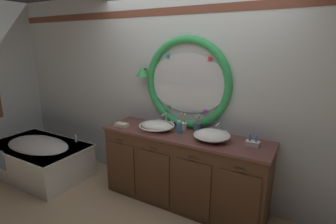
% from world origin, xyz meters
% --- Properties ---
extents(ground_plane, '(14.00, 14.00, 0.00)m').
position_xyz_m(ground_plane, '(0.00, 0.00, 0.00)').
color(ground_plane, tan).
extents(back_wall_assembly, '(6.40, 0.26, 2.60)m').
position_xyz_m(back_wall_assembly, '(-0.00, 0.58, 1.32)').
color(back_wall_assembly, silver).
rests_on(back_wall_assembly, ground_plane).
extents(vanity_counter, '(2.05, 0.59, 0.91)m').
position_xyz_m(vanity_counter, '(0.08, 0.27, 0.46)').
color(vanity_counter, brown).
rests_on(vanity_counter, ground_plane).
extents(bathtub, '(1.49, 0.88, 0.59)m').
position_xyz_m(bathtub, '(-2.11, -0.18, 0.30)').
color(bathtub, white).
rests_on(bathtub, ground_plane).
extents(sink_basin_left, '(0.44, 0.44, 0.11)m').
position_xyz_m(sink_basin_left, '(-0.28, 0.25, 0.96)').
color(sink_basin_left, white).
rests_on(sink_basin_left, vanity_counter).
extents(sink_basin_right, '(0.40, 0.40, 0.12)m').
position_xyz_m(sink_basin_right, '(0.44, 0.25, 0.97)').
color(sink_basin_right, white).
rests_on(sink_basin_right, vanity_counter).
extents(faucet_set_left, '(0.24, 0.13, 0.17)m').
position_xyz_m(faucet_set_left, '(-0.28, 0.47, 0.97)').
color(faucet_set_left, silver).
rests_on(faucet_set_left, vanity_counter).
extents(faucet_set_right, '(0.23, 0.14, 0.15)m').
position_xyz_m(faucet_set_right, '(0.44, 0.47, 0.97)').
color(faucet_set_right, silver).
rests_on(faucet_set_right, vanity_counter).
extents(toothbrush_holder_left, '(0.09, 0.09, 0.22)m').
position_xyz_m(toothbrush_holder_left, '(-0.00, 0.42, 0.96)').
color(toothbrush_holder_left, white).
rests_on(toothbrush_holder_left, vanity_counter).
extents(toothbrush_holder_right, '(0.09, 0.09, 0.22)m').
position_xyz_m(toothbrush_holder_right, '(0.17, 0.46, 0.97)').
color(toothbrush_holder_right, slate).
rests_on(toothbrush_holder_right, vanity_counter).
extents(soap_dispenser, '(0.07, 0.07, 0.17)m').
position_xyz_m(soap_dispenser, '(0.02, 0.28, 0.98)').
color(soap_dispenser, '#388EBC').
rests_on(soap_dispenser, vanity_counter).
extents(folded_hand_towel, '(0.18, 0.11, 0.05)m').
position_xyz_m(folded_hand_towel, '(-0.74, 0.12, 0.93)').
color(folded_hand_towel, beige).
rests_on(folded_hand_towel, vanity_counter).
extents(toiletry_basket, '(0.14, 0.09, 0.12)m').
position_xyz_m(toiletry_basket, '(0.87, 0.32, 0.94)').
color(toiletry_basket, beige).
rests_on(toiletry_basket, vanity_counter).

